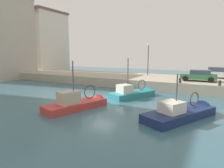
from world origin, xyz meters
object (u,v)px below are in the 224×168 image
Objects in this scene: parked_car_white at (216,73)px; quay_streetlamp at (148,54)px; fishing_boat_teal at (135,95)px; fishing_boat_red at (80,106)px; mooring_bollard_south at (220,83)px; parked_car_green at (199,75)px; fishing_boat_navy at (183,116)px; mooring_bollard_mid at (180,81)px.

quay_streetlamp is at bearing 99.19° from parked_car_white.
fishing_boat_red is at bearing 158.91° from fishing_boat_teal.
mooring_bollard_south is at bearing -176.68° from parked_car_white.
fishing_boat_teal is 1.45× the size of parked_car_green.
fishing_boat_teal reaches higher than parked_car_white.
quay_streetlamp is (14.53, 7.40, 4.35)m from fishing_boat_navy.
fishing_boat_red is 15.48m from parked_car_green.
quay_streetlamp reaches higher than parked_car_white.
fishing_boat_red is at bearing 148.08° from parked_car_green.
parked_car_green is 8.37m from quay_streetlamp.
mooring_bollard_south is at bearing -45.05° from fishing_boat_red.
fishing_boat_red is 14.73m from mooring_bollard_south.
fishing_boat_red is 1.57× the size of parked_car_white.
parked_car_green is (13.06, -8.13, 1.75)m from fishing_boat_red.
fishing_boat_navy is 1.42× the size of quay_streetlamp.
fishing_boat_navy is at bearing 179.98° from parked_car_green.
quay_streetlamp is at bearing -2.60° from fishing_boat_red.
fishing_boat_teal is 1.24× the size of quay_streetlamp.
parked_car_white is 0.85× the size of quay_streetlamp.
mooring_bollard_south is at bearing -14.23° from fishing_boat_navy.
parked_car_green reaches higher than mooring_bollard_mid.
fishing_boat_red is 6.85m from fishing_boat_teal.
fishing_boat_navy is 12.47× the size of mooring_bollard_south.
fishing_boat_navy is at bearing 173.45° from parked_car_white.
parked_car_green is at bearing -0.02° from fishing_boat_navy.
fishing_boat_red reaches higher than mooring_bollard_mid.
fishing_boat_red reaches higher than mooring_bollard_south.
quay_streetlamp is (5.65, 5.65, 2.98)m from mooring_bollard_mid.
parked_car_green is 3.24m from mooring_bollard_mid.
quay_streetlamp is at bearing 10.25° from fishing_boat_teal.
parked_car_green is at bearing -33.04° from mooring_bollard_mid.
parked_car_white is (17.51, -9.97, 1.80)m from fishing_boat_red.
mooring_bollard_mid is at bearing 153.35° from parked_car_white.
fishing_boat_red is at bearing 177.40° from quay_streetlamp.
parked_car_white reaches higher than parked_car_green.
fishing_boat_red is 1.07× the size of fishing_boat_teal.
fishing_boat_red reaches higher than parked_car_green.
fishing_boat_navy is at bearing -153.01° from quay_streetlamp.
quay_streetlamp reaches higher than fishing_boat_teal.
fishing_boat_navy reaches higher than mooring_bollard_south.
fishing_boat_teal is 10.89× the size of mooring_bollard_south.
quay_streetlamp is (2.96, 7.41, 2.54)m from parked_car_green.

